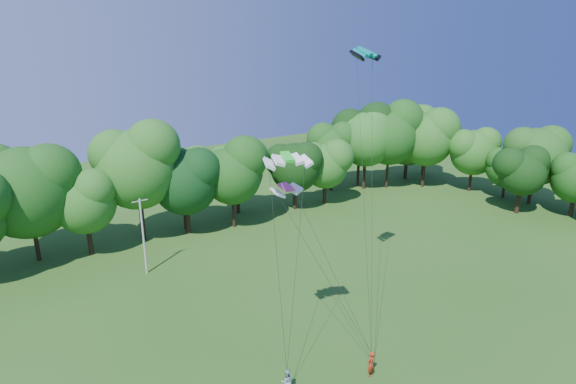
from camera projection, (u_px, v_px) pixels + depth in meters
utility_pole at (143, 236)px, 41.25m from camera, size 1.47×0.18×7.35m
kite_flyer_left at (371, 364)px, 28.59m from camera, size 0.71×0.53×1.76m
kite_flyer_right at (287, 381)px, 27.24m from camera, size 0.92×0.83×1.54m
kite_teal at (365, 51)px, 32.06m from camera, size 2.84×1.73×0.64m
kite_green at (287, 157)px, 25.73m from camera, size 2.98×2.05×0.44m
kite_pink at (286, 187)px, 27.51m from camera, size 2.01×1.03×0.36m
tree_back_center at (185, 171)px, 49.72m from camera, size 8.10×8.10×11.79m
tree_back_east at (366, 136)px, 66.61m from camera, size 8.91×8.91×12.95m
tree_flank_east at (537, 149)px, 59.76m from camera, size 8.52×8.52×12.39m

